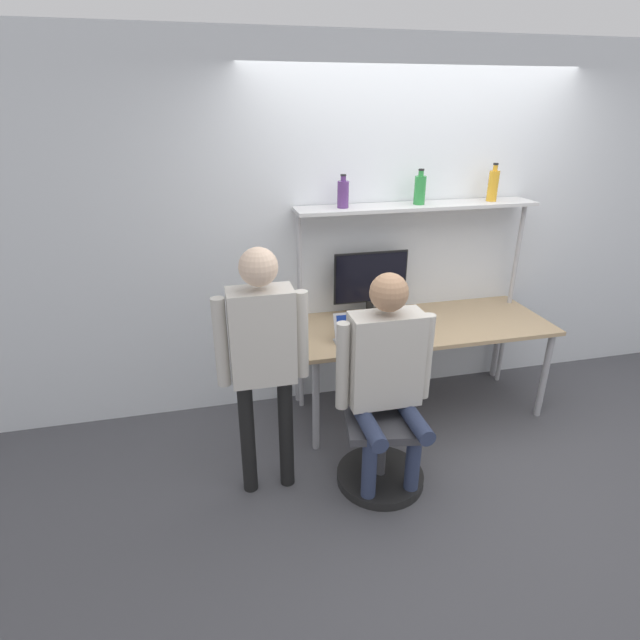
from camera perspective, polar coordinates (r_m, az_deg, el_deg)
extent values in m
plane|color=#4C4C51|center=(3.87, 13.17, -12.83)|extent=(12.00, 12.00, 0.00)
cube|color=silver|center=(3.98, 9.84, 10.07)|extent=(8.00, 0.06, 2.70)
cube|color=tan|center=(3.82, 11.56, -0.60)|extent=(1.90, 0.77, 0.03)
cylinder|color=#A5A5AA|center=(3.46, -0.47, -9.72)|extent=(0.05, 0.05, 0.71)
cylinder|color=#A5A5AA|center=(4.18, 24.27, -5.79)|extent=(0.05, 0.05, 0.71)
cylinder|color=#A5A5AA|center=(4.01, -2.54, -4.78)|extent=(0.05, 0.05, 0.71)
cylinder|color=#A5A5AA|center=(4.64, 19.65, -2.11)|extent=(0.05, 0.05, 0.71)
cube|color=silver|center=(3.78, 11.13, 12.66)|extent=(1.81, 0.28, 0.02)
cylinder|color=#B2B2B7|center=(3.74, -2.29, 0.51)|extent=(0.04, 0.04, 1.58)
cylinder|color=#B2B2B7|center=(4.41, 20.92, 2.54)|extent=(0.04, 0.04, 1.58)
cylinder|color=black|center=(3.90, 5.66, 0.65)|extent=(0.22, 0.22, 0.01)
cylinder|color=black|center=(3.88, 5.70, 1.49)|extent=(0.06, 0.06, 0.11)
cube|color=black|center=(3.80, 5.81, 4.89)|extent=(0.57, 0.01, 0.39)
cube|color=black|center=(3.80, 5.84, 4.85)|extent=(0.55, 0.02, 0.37)
cube|color=#BCBCC1|center=(3.43, 4.52, -2.66)|extent=(0.32, 0.21, 0.01)
cube|color=black|center=(3.42, 4.60, -2.68)|extent=(0.28, 0.11, 0.00)
cube|color=#BCBCC1|center=(3.44, 4.26, -0.73)|extent=(0.32, 0.09, 0.19)
cube|color=navy|center=(3.44, 4.29, -0.81)|extent=(0.28, 0.08, 0.17)
cube|color=black|center=(3.51, 8.68, -2.29)|extent=(0.07, 0.15, 0.01)
cube|color=black|center=(3.50, 8.69, -2.20)|extent=(0.06, 0.13, 0.00)
cylinder|color=black|center=(3.41, 6.86, -17.30)|extent=(0.56, 0.56, 0.06)
cylinder|color=#4C4C51|center=(3.27, 7.05, -14.35)|extent=(0.06, 0.06, 0.38)
cube|color=#3F3F44|center=(3.15, 7.25, -11.23)|extent=(0.54, 0.54, 0.05)
cube|color=#3F3F44|center=(3.19, 6.88, -5.39)|extent=(0.41, 0.12, 0.45)
cylinder|color=#2D3856|center=(3.11, 5.64, -16.70)|extent=(0.09, 0.09, 0.49)
cylinder|color=#2D3856|center=(3.20, 10.56, -15.76)|extent=(0.09, 0.09, 0.49)
cylinder|color=#2D3856|center=(2.96, 5.67, -12.00)|extent=(0.10, 0.38, 0.10)
cylinder|color=#2D3856|center=(3.05, 10.74, -11.16)|extent=(0.10, 0.38, 0.10)
cube|color=beige|center=(2.96, 7.44, -4.47)|extent=(0.43, 0.20, 0.58)
cylinder|color=beige|center=(2.89, 2.59, -5.33)|extent=(0.08, 0.08, 0.55)
cylinder|color=beige|center=(3.06, 11.99, -4.14)|extent=(0.08, 0.08, 0.55)
sphere|color=tan|center=(2.79, 7.89, 3.15)|extent=(0.22, 0.22, 0.22)
cylinder|color=black|center=(3.14, -8.27, -13.13)|extent=(0.09, 0.09, 0.78)
cylinder|color=black|center=(3.16, -3.91, -12.64)|extent=(0.09, 0.09, 0.78)
cube|color=beige|center=(2.80, -6.66, -1.83)|extent=(0.36, 0.20, 0.55)
cylinder|color=beige|center=(2.80, -11.25, -2.56)|extent=(0.08, 0.08, 0.53)
cylinder|color=beige|center=(2.84, -2.10, -1.69)|extent=(0.08, 0.08, 0.53)
sphere|color=beige|center=(2.66, -7.06, 6.04)|extent=(0.21, 0.21, 0.21)
cylinder|color=gold|center=(4.03, 19.16, 14.26)|extent=(0.07, 0.07, 0.22)
cylinder|color=gold|center=(4.02, 19.41, 16.08)|extent=(0.03, 0.03, 0.04)
cylinder|color=black|center=(4.02, 19.46, 16.46)|extent=(0.04, 0.04, 0.01)
cylinder|color=#593372|center=(3.57, 2.65, 14.13)|extent=(0.08, 0.08, 0.18)
cylinder|color=#593372|center=(3.55, 2.68, 15.85)|extent=(0.04, 0.04, 0.03)
cylinder|color=black|center=(3.55, 2.69, 16.21)|extent=(0.04, 0.04, 0.01)
cylinder|color=#2D8C3F|center=(3.76, 11.34, 14.33)|extent=(0.08, 0.08, 0.20)
cylinder|color=#2D8C3F|center=(3.75, 11.48, 16.10)|extent=(0.04, 0.04, 0.04)
cylinder|color=black|center=(3.74, 11.51, 16.48)|extent=(0.04, 0.04, 0.01)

